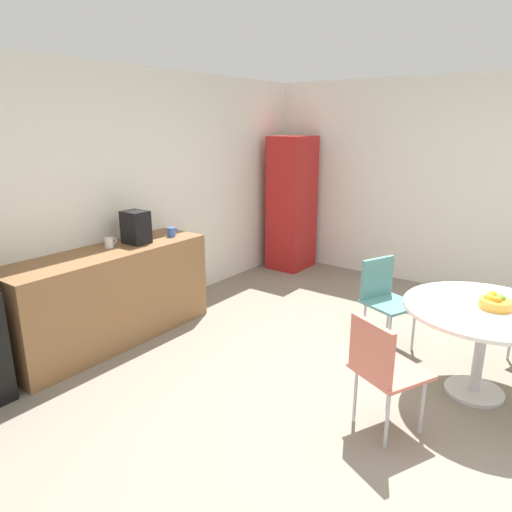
{
  "coord_description": "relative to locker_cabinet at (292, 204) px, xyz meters",
  "views": [
    {
      "loc": [
        -3.03,
        -0.94,
        2.04
      ],
      "look_at": [
        0.02,
        1.32,
        0.95
      ],
      "focal_mm": 32.52,
      "sensor_mm": 36.0,
      "label": 1
    }
  ],
  "objects": [
    {
      "name": "wall_side_right",
      "position": [
        0.45,
        -2.55,
        0.36
      ],
      "size": [
        0.1,
        6.0,
        2.6
      ],
      "primitive_type": "cube",
      "color": "white",
      "rests_on": "ground_plane"
    },
    {
      "name": "mug_white",
      "position": [
        -2.98,
        0.17,
        0.01
      ],
      "size": [
        0.13,
        0.08,
        0.09
      ],
      "color": "white",
      "rests_on": "counter_block"
    },
    {
      "name": "coffee_maker",
      "position": [
        -2.71,
        0.1,
        0.12
      ],
      "size": [
        0.2,
        0.24,
        0.32
      ],
      "primitive_type": "cube",
      "color": "black",
      "rests_on": "counter_block"
    },
    {
      "name": "fruit_bowl",
      "position": [
        -1.97,
        -3.01,
        -0.17
      ],
      "size": [
        0.23,
        0.23,
        0.13
      ],
      "color": "gold",
      "rests_on": "round_table"
    },
    {
      "name": "round_table",
      "position": [
        -1.99,
        -2.96,
        -0.34
      ],
      "size": [
        1.18,
        1.18,
        0.72
      ],
      "color": "silver",
      "rests_on": "ground_plane"
    },
    {
      "name": "locker_cabinet",
      "position": [
        0.0,
        0.0,
        0.0
      ],
      "size": [
        0.6,
        0.5,
        1.88
      ],
      "primitive_type": "cube",
      "color": "#B21E1E",
      "rests_on": "ground_plane"
    },
    {
      "name": "wall_back",
      "position": [
        -2.55,
        0.45,
        0.36
      ],
      "size": [
        6.0,
        0.1,
        2.6
      ],
      "primitive_type": "cube",
      "color": "white",
      "rests_on": "ground_plane"
    },
    {
      "name": "counter_block",
      "position": [
        -3.07,
        0.1,
        -0.49
      ],
      "size": [
        2.02,
        0.6,
        0.9
      ],
      "primitive_type": "cube",
      "color": "brown",
      "rests_on": "ground_plane"
    },
    {
      "name": "chair_coral",
      "position": [
        -2.9,
        -2.52,
        -0.42
      ],
      "size": [
        0.56,
        0.56,
        0.83
      ],
      "color": "silver",
      "rests_on": "ground_plane"
    },
    {
      "name": "chair_teal",
      "position": [
        -1.6,
        -2.03,
        -0.42
      ],
      "size": [
        0.55,
        0.55,
        0.83
      ],
      "color": "silver",
      "rests_on": "ground_plane"
    },
    {
      "name": "ground_plane",
      "position": [
        -2.55,
        -2.55,
        -0.94
      ],
      "size": [
        6.0,
        6.0,
        0.0
      ],
      "primitive_type": "plane",
      "color": "gray"
    },
    {
      "name": "mug_green",
      "position": [
        -2.31,
        0.03,
        0.01
      ],
      "size": [
        0.13,
        0.08,
        0.09
      ],
      "color": "#3F66BF",
      "rests_on": "counter_block"
    }
  ]
}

